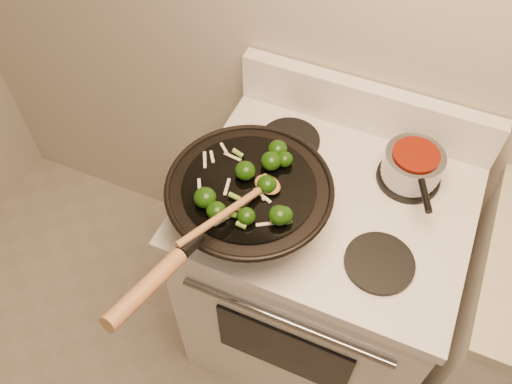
% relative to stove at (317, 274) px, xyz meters
% --- Properties ---
extents(stove, '(0.78, 0.67, 1.08)m').
position_rel_stove_xyz_m(stove, '(0.00, 0.00, 0.00)').
color(stove, white).
rests_on(stove, ground).
extents(wok, '(0.43, 0.71, 0.26)m').
position_rel_stove_xyz_m(wok, '(-0.18, -0.16, 0.54)').
color(wok, black).
rests_on(wok, stove).
extents(stirfry, '(0.30, 0.29, 0.05)m').
position_rel_stove_xyz_m(stirfry, '(-0.16, -0.16, 0.61)').
color(stirfry, '#143508').
rests_on(stirfry, wok).
extents(wooden_spoon, '(0.15, 0.32, 0.09)m').
position_rel_stove_xyz_m(wooden_spoon, '(-0.16, -0.22, 0.62)').
color(wooden_spoon, '#A56C40').
rests_on(wooden_spoon, wok).
extents(saucepan, '(0.16, 0.25, 0.10)m').
position_rel_stove_xyz_m(saucepan, '(0.18, 0.15, 0.51)').
color(saucepan, gray).
rests_on(saucepan, stove).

